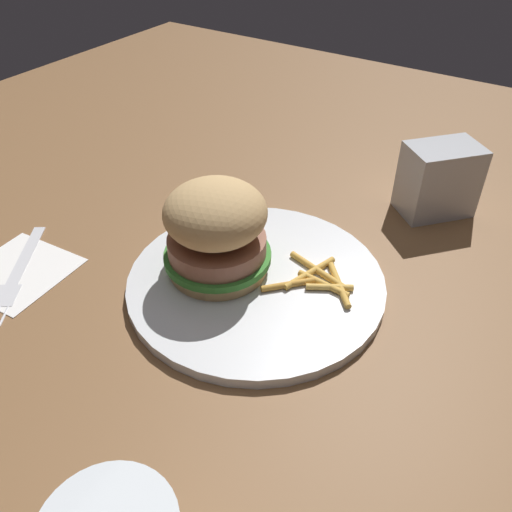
% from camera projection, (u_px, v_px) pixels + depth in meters
% --- Properties ---
extents(ground_plane, '(1.60, 1.60, 0.00)m').
position_uv_depth(ground_plane, '(256.00, 306.00, 0.56)').
color(ground_plane, brown).
extents(plate, '(0.28, 0.28, 0.01)m').
position_uv_depth(plate, '(256.00, 282.00, 0.58)').
color(plate, silver).
rests_on(plate, ground_plane).
extents(sandwich, '(0.12, 0.12, 0.11)m').
position_uv_depth(sandwich, '(216.00, 230.00, 0.56)').
color(sandwich, tan).
rests_on(sandwich, plate).
extents(fries_pile, '(0.10, 0.09, 0.01)m').
position_uv_depth(fries_pile, '(318.00, 280.00, 0.57)').
color(fries_pile, gold).
rests_on(fries_pile, plate).
extents(napkin, '(0.12, 0.12, 0.00)m').
position_uv_depth(napkin, '(18.00, 271.00, 0.60)').
color(napkin, white).
rests_on(napkin, ground_plane).
extents(fork, '(0.11, 0.15, 0.00)m').
position_uv_depth(fork, '(17.00, 270.00, 0.60)').
color(fork, silver).
rests_on(fork, napkin).
extents(napkin_dispenser, '(0.10, 0.11, 0.09)m').
position_uv_depth(napkin_dispenser, '(439.00, 180.00, 0.67)').
color(napkin_dispenser, '#B7BABF').
rests_on(napkin_dispenser, ground_plane).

